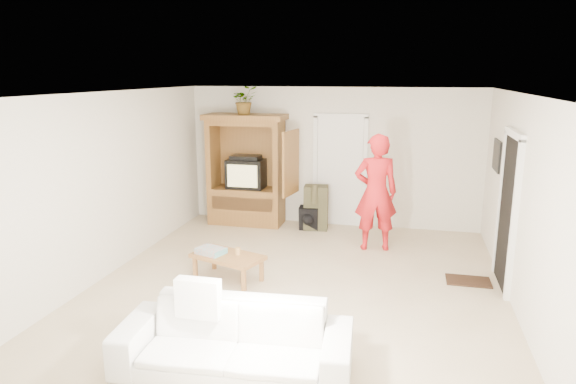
# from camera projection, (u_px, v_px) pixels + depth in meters

# --- Properties ---
(floor) EXTENTS (6.00, 6.00, 0.00)m
(floor) POSITION_uv_depth(u_px,v_px,m) (299.00, 283.00, 7.12)
(floor) COLOR tan
(floor) RESTS_ON ground
(ceiling) EXTENTS (6.00, 6.00, 0.00)m
(ceiling) POSITION_uv_depth(u_px,v_px,m) (300.00, 93.00, 6.53)
(ceiling) COLOR white
(ceiling) RESTS_ON floor
(wall_back) EXTENTS (5.50, 0.00, 5.50)m
(wall_back) POSITION_uv_depth(u_px,v_px,m) (332.00, 157.00, 9.67)
(wall_back) COLOR silver
(wall_back) RESTS_ON floor
(wall_front) EXTENTS (5.50, 0.00, 5.50)m
(wall_front) POSITION_uv_depth(u_px,v_px,m) (218.00, 277.00, 3.98)
(wall_front) COLOR silver
(wall_front) RESTS_ON floor
(wall_left) EXTENTS (0.00, 6.00, 6.00)m
(wall_left) POSITION_uv_depth(u_px,v_px,m) (114.00, 182.00, 7.44)
(wall_left) COLOR silver
(wall_left) RESTS_ON floor
(wall_right) EXTENTS (0.00, 6.00, 6.00)m
(wall_right) POSITION_uv_depth(u_px,v_px,m) (521.00, 204.00, 6.21)
(wall_right) COLOR silver
(wall_right) RESTS_ON floor
(armoire) EXTENTS (1.82, 1.14, 2.10)m
(armoire) POSITION_uv_depth(u_px,v_px,m) (248.00, 177.00, 9.79)
(armoire) COLOR brown
(armoire) RESTS_ON floor
(door_back) EXTENTS (0.85, 0.05, 2.04)m
(door_back) POSITION_uv_depth(u_px,v_px,m) (340.00, 172.00, 9.67)
(door_back) COLOR white
(door_back) RESTS_ON floor
(doorway_right) EXTENTS (0.05, 0.90, 2.04)m
(doorway_right) POSITION_uv_depth(u_px,v_px,m) (508.00, 213.00, 6.85)
(doorway_right) COLOR black
(doorway_right) RESTS_ON floor
(framed_picture) EXTENTS (0.03, 0.60, 0.48)m
(framed_picture) POSITION_uv_depth(u_px,v_px,m) (497.00, 155.00, 7.95)
(framed_picture) COLOR black
(framed_picture) RESTS_ON wall_right
(doormat) EXTENTS (0.60, 0.40, 0.02)m
(doormat) POSITION_uv_depth(u_px,v_px,m) (468.00, 281.00, 7.17)
(doormat) COLOR #382316
(doormat) RESTS_ON floor
(plant) EXTENTS (0.61, 0.60, 0.51)m
(plant) POSITION_uv_depth(u_px,v_px,m) (244.00, 100.00, 9.44)
(plant) COLOR #4C7238
(plant) RESTS_ON armoire
(man) EXTENTS (0.78, 0.59, 1.92)m
(man) POSITION_uv_depth(u_px,v_px,m) (376.00, 192.00, 8.31)
(man) COLOR red
(man) RESTS_ON floor
(sofa) EXTENTS (2.31, 1.04, 0.66)m
(sofa) POSITION_uv_depth(u_px,v_px,m) (234.00, 340.00, 4.95)
(sofa) COLOR silver
(sofa) RESTS_ON floor
(coffee_table) EXTENTS (1.10, 0.83, 0.37)m
(coffee_table) POSITION_uv_depth(u_px,v_px,m) (228.00, 258.00, 7.18)
(coffee_table) COLOR #9D6536
(coffee_table) RESTS_ON floor
(towel) EXTENTS (0.45, 0.39, 0.08)m
(towel) POSITION_uv_depth(u_px,v_px,m) (211.00, 251.00, 7.22)
(towel) COLOR #ED514F
(towel) RESTS_ON coffee_table
(candle) EXTENTS (0.08, 0.08, 0.10)m
(candle) POSITION_uv_depth(u_px,v_px,m) (238.00, 251.00, 7.17)
(candle) COLOR tan
(candle) RESTS_ON coffee_table
(backpack_black) EXTENTS (0.36, 0.22, 0.44)m
(backpack_black) POSITION_uv_depth(u_px,v_px,m) (309.00, 219.00, 9.49)
(backpack_black) COLOR black
(backpack_black) RESTS_ON floor
(backpack_olive) EXTENTS (0.47, 0.36, 0.83)m
(backpack_olive) POSITION_uv_depth(u_px,v_px,m) (316.00, 208.00, 9.50)
(backpack_olive) COLOR #47442B
(backpack_olive) RESTS_ON floor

